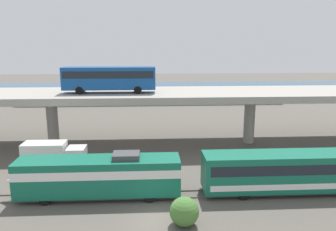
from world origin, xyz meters
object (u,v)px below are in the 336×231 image
parked_car_3 (232,94)px  parked_car_7 (88,95)px  parked_car_2 (182,91)px  parked_car_6 (124,95)px  parked_car_1 (185,93)px  parked_car_4 (77,92)px  parked_car_5 (210,92)px  service_truck_west (53,155)px  parked_car_0 (150,91)px  transit_bus_on_overpass (110,77)px  train_locomotive (91,175)px  train_coach_lead (310,170)px

parked_car_3 → parked_car_7: size_ratio=1.00×
parked_car_2 → parked_car_7: same height
parked_car_6 → parked_car_7: (-8.47, 0.78, -0.00)m
parked_car_1 → parked_car_6: bearing=-168.9°
parked_car_2 → parked_car_4: size_ratio=1.12×
parked_car_5 → parked_car_1: bearing=179.1°
parked_car_1 → parked_car_3: 11.39m
parked_car_3 → parked_car_4: same height
service_truck_west → parked_car_0: bearing=76.7°
parked_car_4 → parked_car_5: size_ratio=0.87×
transit_bus_on_overpass → parked_car_2: bearing=70.9°
transit_bus_on_overpass → parked_car_4: (-12.87, 38.12, -7.40)m
service_truck_west → parked_car_7: service_truck_west is taller
parked_car_0 → parked_car_4: size_ratio=1.09×
train_locomotive → parked_car_5: bearing=-111.8°
service_truck_west → parked_car_5: bearing=59.3°
parked_car_1 → service_truck_west: bearing=-114.1°
train_locomotive → parked_car_2: bearing=-104.1°
train_locomotive → parked_car_5: train_locomotive is taller
service_truck_west → parked_car_3: 50.76m
transit_bus_on_overpass → parked_car_7: bearing=105.4°
transit_bus_on_overpass → parked_car_3: transit_bus_on_overpass is taller
train_locomotive → parked_car_2: 55.50m
train_coach_lead → parked_car_4: size_ratio=4.97×
train_locomotive → parked_car_6: size_ratio=3.74×
parked_car_6 → parked_car_4: bearing=-23.7°
parked_car_0 → parked_car_4: 18.10m
train_coach_lead → parked_car_3: train_coach_lead is taller
parked_car_1 → parked_car_2: bearing=98.5°
train_coach_lead → parked_car_2: 54.25m
train_coach_lead → parked_car_0: bearing=-74.4°
service_truck_west → parked_car_1: 47.64m
train_coach_lead → service_truck_west: size_ratio=2.96×
train_coach_lead → parked_car_0: size_ratio=4.56×
parked_car_0 → parked_car_5: 15.11m
parked_car_2 → parked_car_6: same height
parked_car_5 → parked_car_6: (-20.87, -2.77, -0.00)m
parked_car_3 → parked_car_5: same height
parked_car_2 → parked_car_3: bearing=152.9°
parked_car_4 → parked_car_2: bearing=1.2°
parked_car_1 → train_locomotive: bearing=-105.4°
parked_car_0 → parked_car_3: same height
train_coach_lead → parked_car_5: train_coach_lead is taller
parked_car_4 → train_coach_lead: bearing=-58.2°
parked_car_0 → parked_car_7: 15.21m
service_truck_west → parked_car_5: 50.45m
parked_car_5 → parked_car_7: (-29.34, -1.99, -0.00)m
transit_bus_on_overpass → parked_car_5: (20.11, 35.57, -7.40)m
parked_car_1 → parked_car_3: bearing=-14.7°
train_coach_lead → parked_car_7: (-29.38, 48.75, -0.11)m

